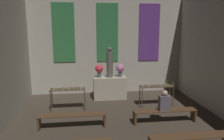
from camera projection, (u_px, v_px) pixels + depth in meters
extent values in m
cube|color=#B2AD9E|center=(107.00, 43.00, 10.40)|extent=(7.46, 0.12, 4.83)
cube|color=#33723F|center=(64.00, 33.00, 9.99)|extent=(1.01, 0.03, 2.70)
cube|color=#33723F|center=(107.00, 33.00, 10.24)|extent=(1.01, 0.03, 2.70)
cube|color=#60337F|center=(149.00, 33.00, 10.49)|extent=(1.01, 0.03, 2.70)
cube|color=#ADA38E|center=(110.00, 88.00, 9.78)|extent=(1.44, 0.70, 0.97)
cylinder|color=#5B5651|center=(110.00, 64.00, 9.59)|extent=(0.28, 0.28, 1.14)
sphere|color=#5B5651|center=(110.00, 49.00, 9.46)|extent=(0.20, 0.20, 0.20)
cylinder|color=#4C5666|center=(99.00, 74.00, 9.61)|extent=(0.17, 0.17, 0.27)
sphere|color=#DB3342|center=(99.00, 69.00, 9.56)|extent=(0.35, 0.35, 0.35)
cylinder|color=#4C5666|center=(120.00, 74.00, 9.73)|extent=(0.17, 0.17, 0.27)
sphere|color=#C66B9E|center=(120.00, 68.00, 9.68)|extent=(0.35, 0.35, 0.35)
cube|color=#473823|center=(68.00, 89.00, 8.33)|extent=(1.33, 0.43, 0.02)
cylinder|color=#473823|center=(50.00, 102.00, 8.15)|extent=(0.04, 0.04, 0.81)
cylinder|color=#473823|center=(85.00, 100.00, 8.30)|extent=(0.04, 0.04, 0.81)
cylinder|color=#473823|center=(52.00, 99.00, 8.51)|extent=(0.04, 0.04, 0.81)
cylinder|color=#473823|center=(85.00, 97.00, 8.67)|extent=(0.04, 0.04, 0.81)
cylinder|color=silver|center=(60.00, 87.00, 8.40)|extent=(0.02, 0.02, 0.13)
sphere|color=#F9CC4C|center=(60.00, 85.00, 8.38)|extent=(0.02, 0.02, 0.02)
cylinder|color=silver|center=(82.00, 85.00, 8.50)|extent=(0.02, 0.02, 0.17)
sphere|color=#F9CC4C|center=(82.00, 83.00, 8.48)|extent=(0.02, 0.02, 0.02)
cylinder|color=silver|center=(68.00, 88.00, 8.29)|extent=(0.02, 0.02, 0.11)
sphere|color=#F9CC4C|center=(67.00, 86.00, 8.28)|extent=(0.02, 0.02, 0.02)
cylinder|color=silver|center=(63.00, 89.00, 8.14)|extent=(0.02, 0.02, 0.10)
sphere|color=#F9CC4C|center=(63.00, 87.00, 8.12)|extent=(0.02, 0.02, 0.02)
cylinder|color=silver|center=(74.00, 87.00, 8.35)|extent=(0.02, 0.02, 0.12)
sphere|color=#F9CC4C|center=(74.00, 85.00, 8.33)|extent=(0.02, 0.02, 0.02)
cylinder|color=silver|center=(57.00, 88.00, 8.14)|extent=(0.02, 0.02, 0.14)
sphere|color=#F9CC4C|center=(57.00, 86.00, 8.12)|extent=(0.02, 0.02, 0.02)
cylinder|color=silver|center=(54.00, 88.00, 8.16)|extent=(0.02, 0.02, 0.13)
sphere|color=#F9CC4C|center=(54.00, 86.00, 8.15)|extent=(0.02, 0.02, 0.02)
cylinder|color=silver|center=(54.00, 88.00, 8.22)|extent=(0.02, 0.02, 0.16)
sphere|color=#F9CC4C|center=(54.00, 85.00, 8.20)|extent=(0.02, 0.02, 0.02)
cylinder|color=silver|center=(81.00, 88.00, 8.20)|extent=(0.02, 0.02, 0.14)
sphere|color=#F9CC4C|center=(81.00, 86.00, 8.18)|extent=(0.02, 0.02, 0.02)
cylinder|color=silver|center=(83.00, 86.00, 8.38)|extent=(0.02, 0.02, 0.16)
sphere|color=#F9CC4C|center=(83.00, 84.00, 8.36)|extent=(0.02, 0.02, 0.02)
cylinder|color=silver|center=(65.00, 88.00, 8.30)|extent=(0.02, 0.02, 0.10)
sphere|color=#F9CC4C|center=(65.00, 86.00, 8.29)|extent=(0.02, 0.02, 0.02)
cylinder|color=silver|center=(69.00, 88.00, 8.15)|extent=(0.02, 0.02, 0.17)
sphere|color=#F9CC4C|center=(69.00, 85.00, 8.13)|extent=(0.02, 0.02, 0.02)
cube|color=#473823|center=(157.00, 86.00, 8.77)|extent=(1.33, 0.43, 0.02)
cylinder|color=#473823|center=(142.00, 98.00, 8.58)|extent=(0.04, 0.04, 0.81)
cylinder|color=#473823|center=(173.00, 97.00, 8.74)|extent=(0.04, 0.04, 0.81)
cylinder|color=#473823|center=(140.00, 95.00, 8.95)|extent=(0.04, 0.04, 0.81)
cylinder|color=#473823|center=(169.00, 94.00, 9.10)|extent=(0.04, 0.04, 0.81)
cylinder|color=silver|center=(150.00, 85.00, 8.61)|extent=(0.02, 0.02, 0.17)
sphere|color=#F9CC4C|center=(150.00, 82.00, 8.59)|extent=(0.02, 0.02, 0.02)
cylinder|color=silver|center=(158.00, 84.00, 8.78)|extent=(0.02, 0.02, 0.16)
sphere|color=#F9CC4C|center=(158.00, 82.00, 8.76)|extent=(0.02, 0.02, 0.02)
cylinder|color=silver|center=(162.00, 85.00, 8.67)|extent=(0.02, 0.02, 0.09)
sphere|color=#F9CC4C|center=(162.00, 84.00, 8.66)|extent=(0.02, 0.02, 0.02)
cylinder|color=silver|center=(154.00, 83.00, 8.91)|extent=(0.02, 0.02, 0.12)
sphere|color=#F9CC4C|center=(154.00, 82.00, 8.90)|extent=(0.02, 0.02, 0.02)
cylinder|color=silver|center=(165.00, 84.00, 8.83)|extent=(0.02, 0.02, 0.10)
sphere|color=#F9CC4C|center=(165.00, 83.00, 8.82)|extent=(0.02, 0.02, 0.02)
cylinder|color=silver|center=(142.00, 85.00, 8.69)|extent=(0.02, 0.02, 0.09)
sphere|color=#F9CC4C|center=(142.00, 84.00, 8.68)|extent=(0.02, 0.02, 0.02)
cylinder|color=silver|center=(161.00, 85.00, 8.68)|extent=(0.02, 0.02, 0.11)
sphere|color=#F9CC4C|center=(161.00, 83.00, 8.66)|extent=(0.02, 0.02, 0.02)
cylinder|color=silver|center=(148.00, 85.00, 8.64)|extent=(0.02, 0.02, 0.12)
sphere|color=#F9CC4C|center=(148.00, 83.00, 8.63)|extent=(0.02, 0.02, 0.02)
cylinder|color=silver|center=(143.00, 86.00, 8.61)|extent=(0.02, 0.02, 0.11)
sphere|color=#F9CC4C|center=(143.00, 84.00, 8.60)|extent=(0.02, 0.02, 0.02)
cylinder|color=silver|center=(167.00, 83.00, 8.87)|extent=(0.02, 0.02, 0.17)
sphere|color=#F9CC4C|center=(167.00, 81.00, 8.85)|extent=(0.02, 0.02, 0.02)
cylinder|color=silver|center=(162.00, 85.00, 8.64)|extent=(0.02, 0.02, 0.10)
sphere|color=#F9CC4C|center=(162.00, 84.00, 8.63)|extent=(0.02, 0.02, 0.02)
cylinder|color=silver|center=(173.00, 85.00, 8.66)|extent=(0.02, 0.02, 0.16)
sphere|color=#F9CC4C|center=(173.00, 82.00, 8.65)|extent=(0.02, 0.02, 0.02)
cube|color=#4C331E|center=(190.00, 136.00, 5.53)|extent=(2.11, 0.36, 0.03)
cube|color=#4C331E|center=(72.00, 115.00, 6.88)|extent=(2.11, 0.36, 0.03)
cube|color=#4C331E|center=(39.00, 123.00, 6.79)|extent=(0.06, 0.32, 0.41)
cube|color=#4C331E|center=(105.00, 120.00, 7.04)|extent=(0.06, 0.32, 0.41)
cube|color=#4C331E|center=(165.00, 110.00, 7.25)|extent=(2.11, 0.36, 0.03)
cube|color=#4C331E|center=(135.00, 118.00, 7.17)|extent=(0.06, 0.32, 0.41)
cube|color=#4C331E|center=(194.00, 115.00, 7.42)|extent=(0.06, 0.32, 0.41)
cube|color=#564C56|center=(164.00, 103.00, 7.20)|extent=(0.36, 0.24, 0.49)
sphere|color=tan|center=(165.00, 93.00, 7.14)|extent=(0.19, 0.19, 0.19)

